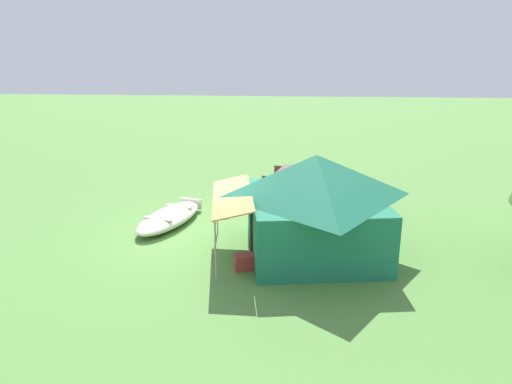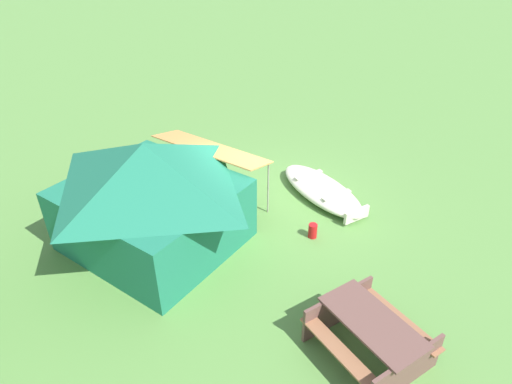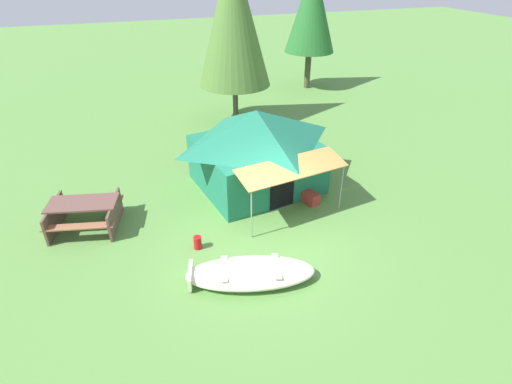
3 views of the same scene
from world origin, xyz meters
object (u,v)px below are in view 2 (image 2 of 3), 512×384
(beached_rowboat, at_px, (322,190))
(fuel_can, at_px, (313,231))
(picnic_table, at_px, (370,333))
(canvas_cabin_tent, at_px, (151,193))
(cooler_box, at_px, (180,189))

(beached_rowboat, distance_m, fuel_can, 1.71)
(picnic_table, xyz_separation_m, fuel_can, (2.57, -1.84, -0.31))
(fuel_can, bearing_deg, picnic_table, 144.40)
(canvas_cabin_tent, height_order, picnic_table, canvas_cabin_tent)
(fuel_can, bearing_deg, cooler_box, 15.62)
(beached_rowboat, distance_m, picnic_table, 4.77)
(beached_rowboat, distance_m, cooler_box, 3.62)
(cooler_box, relative_size, fuel_can, 1.52)
(cooler_box, bearing_deg, picnic_table, 171.95)
(beached_rowboat, xyz_separation_m, cooler_box, (2.65, 2.46, -0.03))
(picnic_table, distance_m, fuel_can, 3.17)
(canvas_cabin_tent, height_order, fuel_can, canvas_cabin_tent)
(picnic_table, bearing_deg, canvas_cabin_tent, 7.60)
(canvas_cabin_tent, xyz_separation_m, cooler_box, (1.11, -1.52, -1.07))
(picnic_table, relative_size, cooler_box, 3.96)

